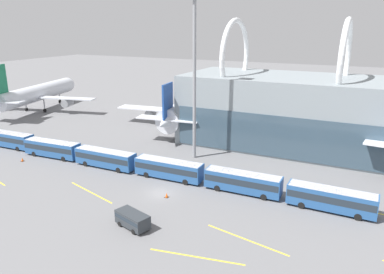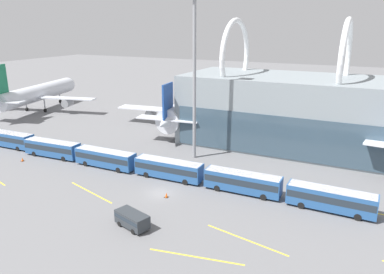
# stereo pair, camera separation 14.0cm
# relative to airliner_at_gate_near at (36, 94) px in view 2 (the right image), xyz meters

# --- Properties ---
(ground_plane) EXTENTS (440.00, 440.00, 0.00)m
(ground_plane) POSITION_rel_airliner_at_gate_near_xyz_m (64.84, -33.93, -5.51)
(ground_plane) COLOR slate
(airliner_at_gate_near) EXTENTS (39.20, 40.03, 15.63)m
(airliner_at_gate_near) POSITION_rel_airliner_at_gate_near_xyz_m (0.00, 0.00, 0.00)
(airliner_at_gate_near) COLOR silver
(airliner_at_gate_near) RESTS_ON ground_plane
(airliner_at_gate_far) EXTENTS (40.40, 42.46, 13.50)m
(airliner_at_gate_far) POSITION_rel_airliner_at_gate_near_xyz_m (50.78, 5.44, -0.49)
(airliner_at_gate_far) COLOR silver
(airliner_at_gate_far) RESTS_ON ground_plane
(shuttle_bus_0) EXTENTS (12.32, 3.20, 3.29)m
(shuttle_bus_0) POSITION_rel_airliner_at_gate_near_xyz_m (23.25, -28.37, -3.58)
(shuttle_bus_0) COLOR #285693
(shuttle_bus_0) RESTS_ON ground_plane
(shuttle_bus_1) EXTENTS (12.37, 3.47, 3.29)m
(shuttle_bus_1) POSITION_rel_airliner_at_gate_near_xyz_m (36.55, -28.85, -3.58)
(shuttle_bus_1) COLOR #285693
(shuttle_bus_1) RESTS_ON ground_plane
(shuttle_bus_2) EXTENTS (12.27, 2.96, 3.29)m
(shuttle_bus_2) POSITION_rel_airliner_at_gate_near_xyz_m (49.85, -28.71, -3.58)
(shuttle_bus_2) COLOR #285693
(shuttle_bus_2) RESTS_ON ground_plane
(shuttle_bus_3) EXTENTS (12.30, 3.08, 3.29)m
(shuttle_bus_3) POSITION_rel_airliner_at_gate_near_xyz_m (63.15, -28.15, -3.58)
(shuttle_bus_3) COLOR #285693
(shuttle_bus_3) RESTS_ON ground_plane
(shuttle_bus_4) EXTENTS (12.28, 3.00, 3.29)m
(shuttle_bus_4) POSITION_rel_airliner_at_gate_near_xyz_m (76.45, -27.87, -3.58)
(shuttle_bus_4) COLOR #285693
(shuttle_bus_4) RESTS_ON ground_plane
(shuttle_bus_5) EXTENTS (12.28, 2.99, 3.29)m
(shuttle_bus_5) POSITION_rel_airliner_at_gate_near_xyz_m (89.75, -28.08, -3.58)
(shuttle_bus_5) COLOR #285693
(shuttle_bus_5) RESTS_ON ground_plane
(service_van_foreground) EXTENTS (5.32, 3.47, 2.08)m
(service_van_foreground) POSITION_rel_airliner_at_gate_near_xyz_m (67.03, -44.56, -4.27)
(service_van_foreground) COLOR #2D3338
(service_van_foreground) RESTS_ON ground_plane
(floodlight_mast) EXTENTS (2.71, 2.71, 31.73)m
(floodlight_mast) POSITION_rel_airliner_at_gate_near_xyz_m (62.34, -16.45, 14.28)
(floodlight_mast) COLOR gray
(floodlight_mast) RESTS_ON ground_plane
(lane_stripe_0) EXTENTS (11.19, 2.28, 0.01)m
(lane_stripe_0) POSITION_rel_airliner_at_gate_near_xyz_m (77.41, -46.79, -5.51)
(lane_stripe_0) COLOR yellow
(lane_stripe_0) RESTS_ON ground_plane
(lane_stripe_1) EXTENTS (8.41, 0.49, 0.01)m
(lane_stripe_1) POSITION_rel_airliner_at_gate_near_xyz_m (93.20, -25.91, -5.51)
(lane_stripe_1) COLOR yellow
(lane_stripe_1) RESTS_ON ground_plane
(lane_stripe_4) EXTENTS (11.30, 2.51, 0.01)m
(lane_stripe_4) POSITION_rel_airliner_at_gate_near_xyz_m (81.39, -40.77, -5.51)
(lane_stripe_4) COLOR yellow
(lane_stripe_4) RESTS_ON ground_plane
(lane_stripe_5) EXTENTS (10.99, 3.45, 0.01)m
(lane_stripe_5) POSITION_rel_airliner_at_gate_near_xyz_m (54.77, -38.63, -5.51)
(lane_stripe_5) COLOR yellow
(lane_stripe_5) RESTS_ON ground_plane
(traffic_cone_1) EXTENTS (0.61, 0.61, 0.78)m
(traffic_cone_1) POSITION_rel_airliner_at_gate_near_xyz_m (66.53, -34.82, -5.13)
(traffic_cone_1) COLOR black
(traffic_cone_1) RESTS_ON ground_plane
(traffic_cone_2) EXTENTS (0.64, 0.64, 0.69)m
(traffic_cone_2) POSITION_rel_airliner_at_gate_near_xyz_m (33.11, -33.43, -5.17)
(traffic_cone_2) COLOR black
(traffic_cone_2) RESTS_ON ground_plane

